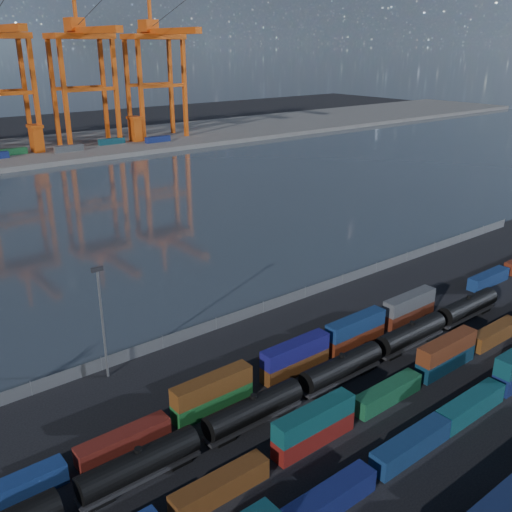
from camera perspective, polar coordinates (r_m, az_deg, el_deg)
ground at (r=83.19m, az=13.32°, el=-12.19°), size 700.00×700.00×0.00m
harbor_water at (r=163.22m, az=-16.71°, el=3.91°), size 700.00×700.00×0.00m
container_row_south at (r=64.96m, az=10.76°, el=-20.42°), size 139.29×2.42×5.15m
container_row_mid at (r=87.33m, az=18.36°, el=-9.71°), size 140.03×2.30×4.90m
container_row_north at (r=87.75m, az=8.15°, el=-8.51°), size 140.28×2.29×4.87m
tanker_string at (r=76.29m, az=4.46°, el=-12.97°), size 91.51×3.01×4.31m
waterfront_fence at (r=99.68m, az=0.72°, el=-5.17°), size 160.12×0.12×2.20m
yard_light_mast at (r=80.57m, az=-15.14°, el=-5.91°), size 1.60×0.40×16.60m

